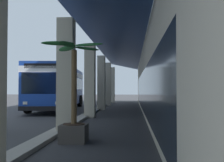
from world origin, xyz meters
The scene contains 4 objects.
ground centered at (0.00, 8.00, 0.00)m, with size 120.00×120.00×0.00m, color #38383A.
curb_strip centered at (-1.34, 3.18, 0.06)m, with size 38.32×0.50×0.12m, color #9E998E.
transit_bus centered at (-4.45, 0.20, 1.85)m, with size 11.39×3.56×3.34m.
potted_palm centered at (8.20, 4.09, 0.88)m, with size 1.72×1.84×2.91m.
Camera 1 is at (16.00, 5.79, 1.52)m, focal length 43.99 mm.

